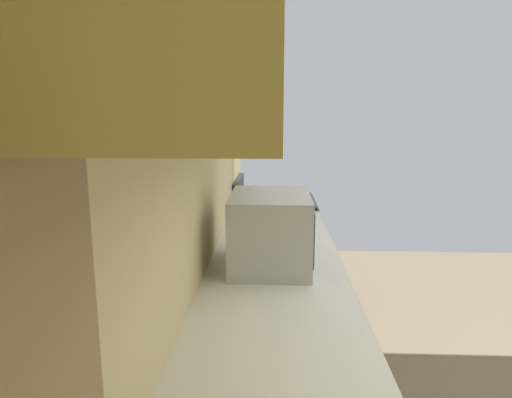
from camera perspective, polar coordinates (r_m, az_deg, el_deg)
The scene contains 5 objects.
wall_back at distance 1.84m, azimuth -8.96°, elevation 1.04°, with size 4.16×0.12×2.58m, color beige.
upper_cabinets at distance 1.44m, azimuth -3.72°, elevation 20.81°, with size 1.98×0.31×0.57m.
oven_range at distance 3.58m, azimuth 2.48°, elevation -7.27°, with size 0.67×0.64×1.10m.
microwave at distance 1.99m, azimuth 1.91°, elevation -4.12°, with size 0.46×0.36×0.33m.
bowl at distance 2.59m, azimuth 4.14°, elevation -3.49°, with size 0.15×0.15×0.06m.
Camera 1 is at (-1.77, 1.37, 1.61)m, focal length 30.85 mm.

